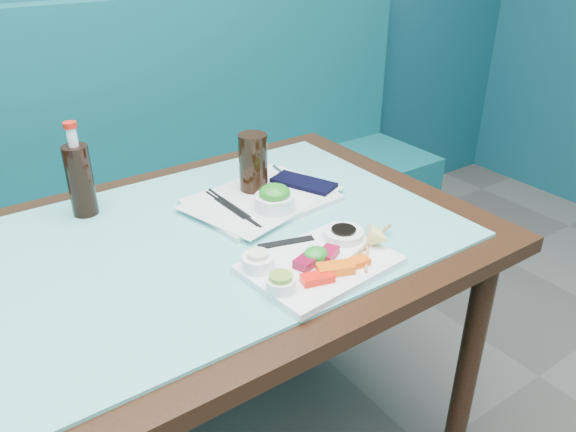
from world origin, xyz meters
TOP-DOWN VIEW (x-y plane):
  - booth_bench at (0.00, 2.29)m, footprint 3.00×0.56m
  - dining_table at (0.00, 1.45)m, footprint 1.40×0.90m
  - glass_top at (0.00, 1.45)m, footprint 1.22×0.76m
  - sashimi_plate at (0.18, 1.19)m, footprint 0.33×0.25m
  - salmon_left at (0.13, 1.13)m, footprint 0.07×0.05m
  - salmon_mid at (0.18, 1.14)m, footprint 0.08×0.06m
  - salmon_right at (0.23, 1.13)m, footprint 0.06×0.03m
  - tuna_left at (0.15, 1.19)m, footprint 0.07×0.05m
  - tuna_right at (0.20, 1.19)m, footprint 0.06×0.05m
  - seaweed_garnish at (0.17, 1.20)m, footprint 0.07×0.07m
  - ramekin_wasabi at (0.05, 1.15)m, footprint 0.07×0.07m
  - wasabi_fill at (0.05, 1.15)m, footprint 0.05×0.05m
  - ramekin_ginger at (0.06, 1.24)m, footprint 0.07×0.07m
  - ginger_fill at (0.06, 1.24)m, footprint 0.05×0.05m
  - soy_dish at (0.28, 1.24)m, footprint 0.12×0.12m
  - soy_fill at (0.28, 1.24)m, footprint 0.07×0.07m
  - lemon_wedge at (0.32, 1.16)m, footprint 0.06×0.05m
  - chopstick_sleeve at (0.16, 1.29)m, footprint 0.13×0.05m
  - wooden_chopstick_a at (0.29, 1.17)m, footprint 0.24×0.09m
  - wooden_chopstick_b at (0.30, 1.17)m, footprint 0.15×0.15m
  - serving_tray at (0.25, 1.53)m, footprint 0.37×0.29m
  - paper_placemat at (0.25, 1.53)m, footprint 0.43×0.35m
  - seaweed_bowl at (0.24, 1.45)m, footprint 0.12×0.12m
  - seaweed_salad at (0.24, 1.45)m, footprint 0.08×0.08m
  - cola_glass at (0.26, 1.58)m, footprint 0.08×0.08m
  - navy_pouch at (0.38, 1.53)m, footprint 0.14×0.19m
  - fork at (0.37, 1.63)m, footprint 0.02×0.09m
  - black_chopstick_a at (0.15, 1.52)m, footprint 0.02×0.24m
  - black_chopstick_b at (0.15, 1.52)m, footprint 0.01×0.25m
  - tray_sleeve at (0.15, 1.52)m, footprint 0.03×0.14m
  - cola_bottle_body at (-0.15, 1.73)m, footprint 0.07×0.07m
  - cola_bottle_neck at (-0.15, 1.73)m, footprint 0.02×0.02m
  - cola_bottle_cap at (-0.15, 1.73)m, footprint 0.04×0.04m

SIDE VIEW (x-z plane):
  - booth_bench at x=0.00m, z-range -0.21..0.96m
  - dining_table at x=0.00m, z-range 0.29..1.04m
  - glass_top at x=0.00m, z-range 0.75..0.76m
  - serving_tray at x=0.25m, z-range 0.76..0.77m
  - sashimi_plate at x=0.18m, z-range 0.76..0.77m
  - paper_placemat at x=0.25m, z-range 0.77..0.77m
  - tray_sleeve at x=0.15m, z-range 0.77..0.77m
  - black_chopstick_a at x=0.15m, z-range 0.77..0.78m
  - black_chopstick_b at x=0.15m, z-range 0.77..0.78m
  - chopstick_sleeve at x=0.16m, z-range 0.77..0.78m
  - fork at x=0.37m, z-range 0.77..0.78m
  - wooden_chopstick_b at x=0.30m, z-range 0.77..0.78m
  - navy_pouch at x=0.38m, z-range 0.77..0.78m
  - wooden_chopstick_a at x=0.29m, z-range 0.77..0.78m
  - salmon_right at x=0.23m, z-range 0.77..0.79m
  - salmon_left at x=0.13m, z-range 0.77..0.79m
  - tuna_right at x=0.20m, z-range 0.77..0.79m
  - salmon_mid at x=0.18m, z-range 0.77..0.79m
  - soy_dish at x=0.28m, z-range 0.77..0.79m
  - tuna_left at x=0.15m, z-range 0.77..0.79m
  - ramekin_wasabi at x=0.05m, z-range 0.77..0.80m
  - ramekin_ginger at x=0.06m, z-range 0.77..0.80m
  - seaweed_garnish at x=0.17m, z-range 0.77..0.80m
  - seaweed_bowl at x=0.24m, z-range 0.77..0.81m
  - soy_fill at x=0.28m, z-range 0.79..0.80m
  - lemon_wedge at x=0.32m, z-range 0.77..0.82m
  - wasabi_fill at x=0.05m, z-range 0.80..0.81m
  - ginger_fill at x=0.06m, z-range 0.80..0.81m
  - seaweed_salad at x=0.24m, z-range 0.80..0.84m
  - cola_bottle_body at x=-0.15m, z-range 0.76..0.94m
  - cola_glass at x=0.26m, z-range 0.77..0.93m
  - cola_bottle_neck at x=-0.15m, z-range 0.94..0.98m
  - cola_bottle_cap at x=-0.15m, z-range 0.98..1.00m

